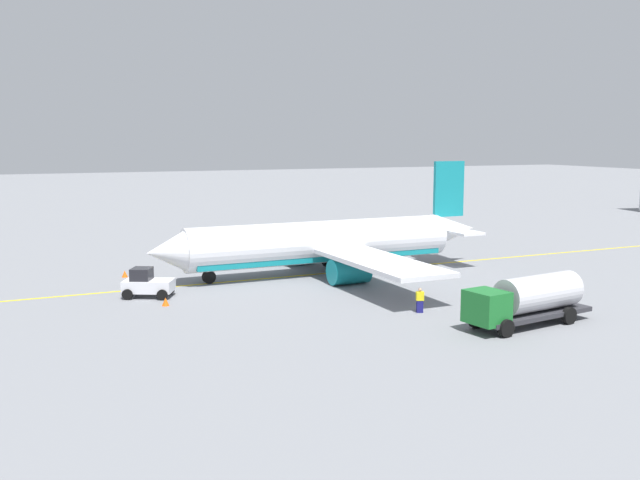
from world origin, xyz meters
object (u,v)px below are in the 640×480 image
at_px(pushback_tug, 147,284).
at_px(fuel_tanker, 527,299).
at_px(safety_cone_nose, 166,302).
at_px(refueling_worker, 420,301).
at_px(safety_cone_wingtip, 125,274).
at_px(airplane, 325,244).

bearing_deg(pushback_tug, fuel_tanker, 138.95).
height_order(pushback_tug, safety_cone_nose, pushback_tug).
distance_m(refueling_worker, safety_cone_wingtip, 26.61).
bearing_deg(fuel_tanker, safety_cone_nose, -36.12).
relative_size(airplane, fuel_tanker, 3.28).
bearing_deg(safety_cone_wingtip, pushback_tug, 92.66).
distance_m(airplane, refueling_worker, 15.66).
bearing_deg(pushback_tug, refueling_worker, 142.73).
bearing_deg(fuel_tanker, refueling_worker, -51.84).
distance_m(airplane, fuel_tanker, 21.68).
bearing_deg(safety_cone_nose, pushback_tug, -78.86).
height_order(pushback_tug, refueling_worker, pushback_tug).
relative_size(refueling_worker, safety_cone_nose, 2.91).
xyz_separation_m(refueling_worker, safety_cone_wingtip, (16.55, -20.83, -0.54)).
height_order(airplane, refueling_worker, airplane).
bearing_deg(refueling_worker, safety_cone_wingtip, -51.53).
relative_size(pushback_tug, refueling_worker, 2.41).
xyz_separation_m(fuel_tanker, safety_cone_nose, (19.91, -14.53, -1.42)).
relative_size(airplane, safety_cone_wingtip, 55.60).
xyz_separation_m(pushback_tug, safety_cone_wingtip, (0.40, -8.54, -0.72)).
relative_size(pushback_tug, safety_cone_wingtip, 7.21).
distance_m(fuel_tanker, pushback_tug, 27.29).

